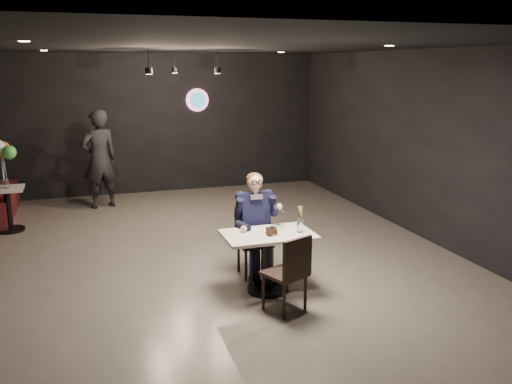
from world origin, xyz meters
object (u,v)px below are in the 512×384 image
object	(u,v)px
sundae_glass	(300,225)
passerby	(100,159)
seated_man	(254,223)
chair_far	(254,242)
chair_near	(285,272)
side_table	(9,212)
balloon_vase	(6,183)
main_table	(268,262)

from	to	relation	value
sundae_glass	passerby	xyz separation A→B (m)	(-2.16, 4.95, 0.13)
seated_man	passerby	world-z (taller)	passerby
chair_far	chair_near	size ratio (longest dim) A/B	1.00
side_table	passerby	distance (m)	2.05
chair_far	balloon_vase	bearing A→B (deg)	136.47
sundae_glass	balloon_vase	bearing A→B (deg)	134.51
chair_near	balloon_vase	bearing A→B (deg)	104.96
balloon_vase	passerby	size ratio (longest dim) A/B	0.08
chair_near	seated_man	xyz separation A→B (m)	(0.00, 1.12, 0.26)
main_table	balloon_vase	world-z (taller)	balloon_vase
chair_far	side_table	size ratio (longest dim) A/B	1.36
sundae_glass	chair_far	bearing A→B (deg)	122.05
chair_far	chair_near	world-z (taller)	same
chair_far	passerby	bearing A→B (deg)	112.27
chair_near	sundae_glass	bearing A→B (deg)	29.29
sundae_glass	main_table	bearing A→B (deg)	169.96
main_table	seated_man	distance (m)	0.65
chair_far	seated_man	xyz separation A→B (m)	(0.00, 0.00, 0.26)
chair_near	balloon_vase	distance (m)	5.45
seated_man	main_table	bearing A→B (deg)	-90.00
chair_far	chair_near	bearing A→B (deg)	-90.00
seated_man	sundae_glass	size ratio (longest dim) A/B	8.34
chair_far	chair_near	distance (m)	1.12
chair_far	sundae_glass	xyz separation A→B (m)	(0.39, -0.62, 0.38)
sundae_glass	passerby	bearing A→B (deg)	113.59
balloon_vase	chair_near	bearing A→B (deg)	-52.10
main_table	balloon_vase	distance (m)	5.02
chair_near	sundae_glass	distance (m)	0.74
sundae_glass	balloon_vase	xyz separation A→B (m)	(-3.73, 3.79, -0.01)
main_table	chair_far	size ratio (longest dim) A/B	1.20
seated_man	balloon_vase	distance (m)	4.61
main_table	seated_man	bearing A→B (deg)	90.00
passerby	balloon_vase	bearing A→B (deg)	18.87
sundae_glass	chair_near	bearing A→B (deg)	-127.77
balloon_vase	seated_man	bearing A→B (deg)	-43.53
chair_near	side_table	world-z (taller)	chair_near
main_table	balloon_vase	xyz separation A→B (m)	(-3.34, 3.72, 0.45)
side_table	seated_man	bearing A→B (deg)	-43.53
balloon_vase	passerby	world-z (taller)	passerby
seated_man	side_table	size ratio (longest dim) A/B	2.12
side_table	balloon_vase	size ratio (longest dim) A/B	4.37
main_table	sundae_glass	world-z (taller)	sundae_glass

